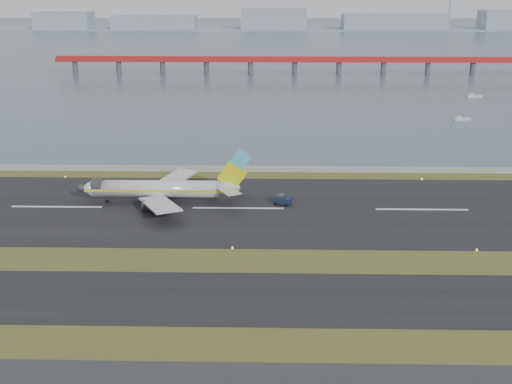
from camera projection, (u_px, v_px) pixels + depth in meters
The scene contains 11 objects.
ground at pixel (230, 266), 111.61m from camera, with size 1000.00×1000.00×0.00m, color #404C1B.
taxiway_strip at pixel (225, 298), 100.18m from camera, with size 1000.00×18.00×0.10m, color black.
runway_strip at pixel (238, 208), 140.12m from camera, with size 1000.00×45.00×0.10m, color black.
seawall at pixel (244, 169), 168.51m from camera, with size 1000.00×2.50×1.00m, color #989892.
bay_water at pixel (263, 42), 549.06m from camera, with size 1400.00×800.00×1.30m, color #4A5B6A.
red_pier at pixel (295, 61), 346.68m from camera, with size 260.00×5.00×10.20m.
far_shoreline at pixel (277, 24), 699.05m from camera, with size 1400.00×80.00×60.50m.
airliner at pixel (163, 189), 142.25m from camera, with size 38.52×32.89×12.80m.
pushback_tug at pixel (282, 200), 142.14m from camera, with size 4.14×3.19×2.34m.
workboat_near at pixel (461, 119), 231.25m from camera, with size 6.60×3.69×1.53m.
workboat_far at pixel (473, 96), 278.05m from camera, with size 7.32×4.02×1.70m.
Camera 1 is at (6.80, -102.06, 46.69)m, focal length 45.00 mm.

